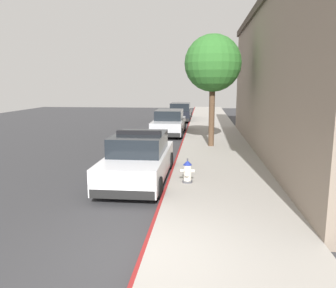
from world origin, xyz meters
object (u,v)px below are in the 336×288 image
(parked_car_silver_ahead, at_px, (169,123))
(fire_hydrant, at_px, (187,171))
(police_cruiser, at_px, (139,159))
(parked_car_dark_far, at_px, (180,112))
(street_tree, at_px, (213,64))

(parked_car_silver_ahead, distance_m, fire_hydrant, 11.32)
(parked_car_silver_ahead, bearing_deg, fire_hydrant, -81.42)
(fire_hydrant, bearing_deg, parked_car_silver_ahead, 98.58)
(police_cruiser, bearing_deg, parked_car_silver_ahead, 90.26)
(police_cruiser, xyz_separation_m, parked_car_silver_ahead, (-0.05, 10.59, -0.00))
(parked_car_silver_ahead, xyz_separation_m, fire_hydrant, (1.69, -11.19, -0.23))
(parked_car_dark_far, xyz_separation_m, street_tree, (2.40, -12.95, 3.40))
(fire_hydrant, bearing_deg, police_cruiser, 159.93)
(parked_car_silver_ahead, height_order, parked_car_dark_far, same)
(parked_car_silver_ahead, distance_m, street_tree, 6.38)
(parked_car_dark_far, height_order, street_tree, street_tree)
(parked_car_dark_far, bearing_deg, street_tree, -79.48)
(police_cruiser, bearing_deg, parked_car_dark_far, 89.65)
(parked_car_silver_ahead, height_order, fire_hydrant, parked_car_silver_ahead)
(fire_hydrant, bearing_deg, parked_car_dark_far, 94.50)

